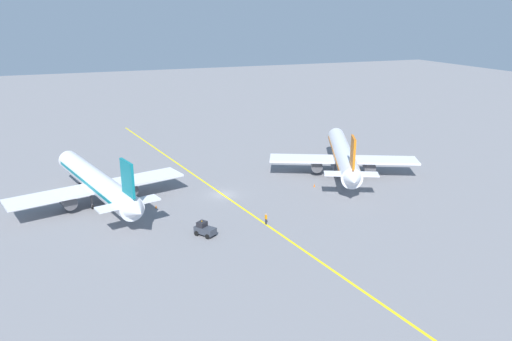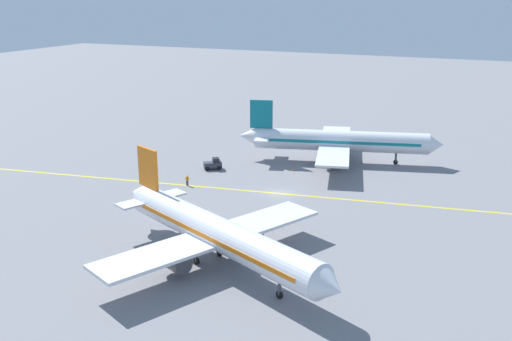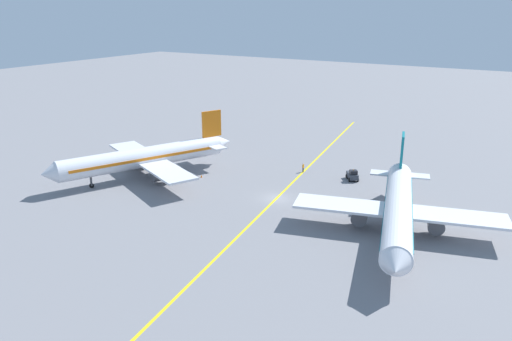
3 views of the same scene
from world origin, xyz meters
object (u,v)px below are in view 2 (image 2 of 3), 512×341
at_px(traffic_cone_near_nose, 214,228).
at_px(airplane_adjacent_stand, 216,233).
at_px(baggage_tug_dark, 213,164).
at_px(ground_crew_worker, 187,180).
at_px(traffic_cone_mid_apron, 293,169).
at_px(airplane_at_gate, 338,141).

bearing_deg(traffic_cone_near_nose, airplane_adjacent_stand, 29.38).
distance_m(airplane_adjacent_stand, baggage_tug_dark, 36.93).
relative_size(ground_crew_worker, traffic_cone_near_nose, 3.05).
relative_size(airplane_adjacent_stand, traffic_cone_mid_apron, 60.89).
relative_size(airplane_at_gate, traffic_cone_mid_apron, 63.73).
xyz_separation_m(airplane_adjacent_stand, baggage_tug_dark, (-32.40, -17.50, -2.81)).
distance_m(airplane_at_gate, traffic_cone_near_nose, 37.27).
xyz_separation_m(airplane_adjacent_stand, traffic_cone_mid_apron, (-36.94, -4.83, -3.43)).
height_order(airplane_adjacent_stand, ground_crew_worker, airplane_adjacent_stand).
distance_m(airplane_at_gate, baggage_tug_dark, 22.21).
relative_size(airplane_at_gate, baggage_tug_dark, 10.58).
xyz_separation_m(ground_crew_worker, traffic_cone_mid_apron, (-14.00, 12.22, -0.63)).
distance_m(airplane_at_gate, ground_crew_worker, 28.47).
height_order(baggage_tug_dark, traffic_cone_mid_apron, baggage_tug_dark).
xyz_separation_m(traffic_cone_near_nose, traffic_cone_mid_apron, (-28.39, -0.01, 0.00)).
xyz_separation_m(airplane_at_gate, traffic_cone_mid_apron, (8.36, -5.19, -3.43)).
bearing_deg(ground_crew_worker, traffic_cone_mid_apron, 138.90).
relative_size(traffic_cone_near_nose, traffic_cone_mid_apron, 1.00).
xyz_separation_m(airplane_adjacent_stand, traffic_cone_near_nose, (-8.55, -4.82, -3.43)).
relative_size(airplane_at_gate, ground_crew_worker, 20.86).
bearing_deg(baggage_tug_dark, airplane_adjacent_stand, 28.38).
distance_m(airplane_at_gate, traffic_cone_mid_apron, 10.42).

